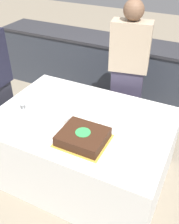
% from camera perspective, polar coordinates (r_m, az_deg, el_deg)
% --- Properties ---
extents(ground_plane, '(14.00, 14.00, 0.00)m').
position_cam_1_polar(ground_plane, '(3.00, -1.38, -12.90)').
color(ground_plane, gray).
extents(back_counter, '(4.40, 0.58, 0.92)m').
position_cam_1_polar(back_counter, '(3.98, 9.84, 8.26)').
color(back_counter, '#333842').
rests_on(back_counter, ground_plane).
extents(dining_table, '(1.69, 1.20, 0.74)m').
position_cam_1_polar(dining_table, '(2.73, -1.49, -7.69)').
color(dining_table, silver).
rests_on(dining_table, ground_plane).
extents(cake, '(0.42, 0.38, 0.10)m').
position_cam_1_polar(cake, '(2.21, -1.42, -5.41)').
color(cake, gold).
rests_on(cake, dining_table).
extents(plate_stack, '(0.23, 0.23, 0.06)m').
position_cam_1_polar(plate_stack, '(2.48, -6.59, -1.07)').
color(plate_stack, white).
rests_on(plate_stack, dining_table).
extents(wine_glass, '(0.06, 0.06, 0.17)m').
position_cam_1_polar(wine_glass, '(2.62, -14.52, 2.45)').
color(wine_glass, white).
rests_on(wine_glass, dining_table).
extents(side_plate_near_cake, '(0.22, 0.22, 0.00)m').
position_cam_1_polar(side_plate_near_cake, '(2.51, 0.78, -1.08)').
color(side_plate_near_cake, white).
rests_on(side_plate_near_cake, dining_table).
extents(side_plate_right_edge, '(0.22, 0.22, 0.00)m').
position_cam_1_polar(side_plate_right_edge, '(2.41, 13.34, -4.01)').
color(side_plate_right_edge, white).
rests_on(side_plate_right_edge, dining_table).
extents(person_cutting_cake, '(0.45, 0.28, 1.68)m').
position_cam_1_polar(person_cutting_cake, '(3.02, 8.33, 8.06)').
color(person_cutting_cake, '#383347').
rests_on(person_cutting_cake, ground_plane).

